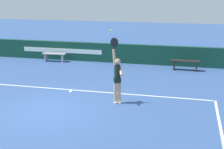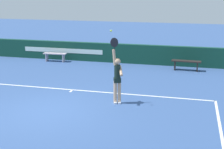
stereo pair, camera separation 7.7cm
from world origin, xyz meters
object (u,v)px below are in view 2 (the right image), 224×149
(tennis_ball, at_px, (111,31))
(courtside_bench_near, at_px, (55,55))
(courtside_bench_far, at_px, (186,63))
(tennis_player, at_px, (117,77))

(tennis_ball, distance_m, courtside_bench_near, 8.22)
(tennis_ball, bearing_deg, courtside_bench_far, 67.36)
(tennis_player, distance_m, courtside_bench_near, 7.76)
(tennis_player, distance_m, courtside_bench_far, 6.05)
(tennis_ball, distance_m, courtside_bench_far, 6.77)
(courtside_bench_near, distance_m, courtside_bench_far, 7.33)
(courtside_bench_near, bearing_deg, tennis_ball, -51.82)
(tennis_ball, height_order, courtside_bench_near, tennis_ball)
(courtside_bench_far, bearing_deg, tennis_player, -112.47)
(tennis_player, bearing_deg, tennis_ball, -115.60)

